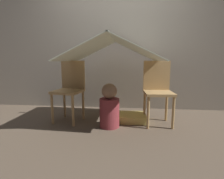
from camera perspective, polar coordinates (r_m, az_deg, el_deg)
ground_plane at (r=2.41m, az=-0.52°, el=-12.52°), size 8.80×8.80×0.00m
wall_back at (r=3.31m, az=1.54°, el=15.50°), size 7.00×0.05×2.50m
chair_left at (r=2.68m, az=-13.56°, el=0.64°), size 0.45×0.45×0.90m
chair_right at (r=2.57m, az=14.69°, el=0.19°), size 0.41×0.41×0.90m
sheet_canopy at (r=2.45m, az=-0.00°, el=13.12°), size 1.31×1.11×0.32m
person_front at (r=2.38m, az=-0.85°, el=-5.98°), size 0.27×0.27×0.60m
floor_cushion at (r=2.69m, az=6.03°, el=-9.06°), size 0.46×0.37×0.10m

